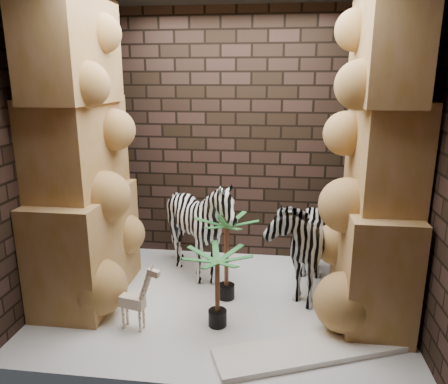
# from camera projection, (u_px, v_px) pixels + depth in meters

# --- Properties ---
(floor) EXTENTS (3.50, 3.50, 0.00)m
(floor) POSITION_uv_depth(u_px,v_px,m) (222.00, 302.00, 4.36)
(floor) COLOR white
(floor) RESTS_ON ground
(wall_back) EXTENTS (3.50, 0.00, 3.50)m
(wall_back) POSITION_uv_depth(u_px,v_px,m) (235.00, 138.00, 5.17)
(wall_back) COLOR black
(wall_back) RESTS_ON ground
(wall_front) EXTENTS (3.50, 0.00, 3.50)m
(wall_front) POSITION_uv_depth(u_px,v_px,m) (196.00, 191.00, 2.78)
(wall_front) COLOR black
(wall_front) RESTS_ON ground
(wall_left) EXTENTS (0.00, 3.00, 3.00)m
(wall_left) POSITION_uv_depth(u_px,v_px,m) (45.00, 152.00, 4.19)
(wall_left) COLOR black
(wall_left) RESTS_ON ground
(wall_right) EXTENTS (0.00, 3.00, 3.00)m
(wall_right) POSITION_uv_depth(u_px,v_px,m) (419.00, 161.00, 3.76)
(wall_right) COLOR black
(wall_right) RESTS_ON ground
(rock_pillar_left) EXTENTS (0.68, 1.30, 3.00)m
(rock_pillar_left) POSITION_uv_depth(u_px,v_px,m) (78.00, 153.00, 4.15)
(rock_pillar_left) COLOR tan
(rock_pillar_left) RESTS_ON floor
(rock_pillar_right) EXTENTS (0.58, 1.25, 3.00)m
(rock_pillar_right) POSITION_uv_depth(u_px,v_px,m) (380.00, 160.00, 3.80)
(rock_pillar_right) COLOR tan
(rock_pillar_right) RESTS_ON floor
(zebra_right) EXTENTS (0.70, 1.15, 1.29)m
(zebra_right) POSITION_uv_depth(u_px,v_px,m) (299.00, 232.00, 4.48)
(zebra_right) COLOR white
(zebra_right) RESTS_ON floor
(zebra_left) EXTENTS (1.03, 1.25, 1.10)m
(zebra_left) POSITION_uv_depth(u_px,v_px,m) (200.00, 233.00, 4.73)
(zebra_left) COLOR white
(zebra_left) RESTS_ON floor
(giraffe_toy) EXTENTS (0.36, 0.19, 0.67)m
(giraffe_toy) POSITION_uv_depth(u_px,v_px,m) (132.00, 295.00, 3.82)
(giraffe_toy) COLOR beige
(giraffe_toy) RESTS_ON floor
(palm_front) EXTENTS (0.36, 0.36, 0.89)m
(palm_front) POSITION_uv_depth(u_px,v_px,m) (226.00, 258.00, 4.33)
(palm_front) COLOR #266D34
(palm_front) RESTS_ON floor
(palm_back) EXTENTS (0.36, 0.36, 0.73)m
(palm_back) POSITION_uv_depth(u_px,v_px,m) (217.00, 289.00, 3.86)
(palm_back) COLOR #266D34
(palm_back) RESTS_ON floor
(surfboard) EXTENTS (1.66, 0.98, 0.05)m
(surfboard) POSITION_uv_depth(u_px,v_px,m) (312.00, 350.00, 3.55)
(surfboard) COLOR white
(surfboard) RESTS_ON floor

